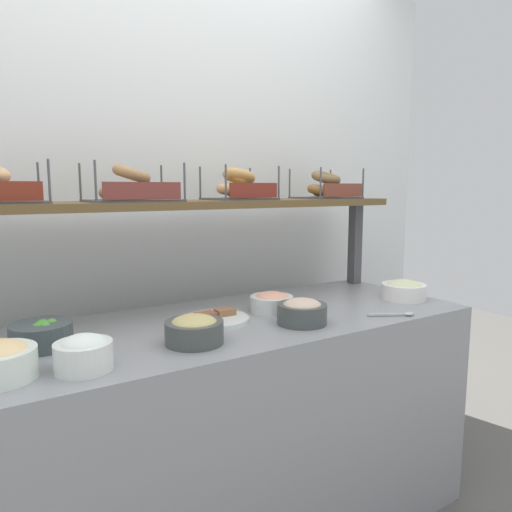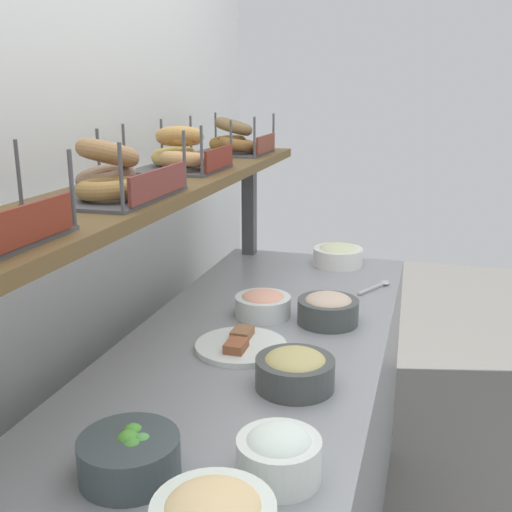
% 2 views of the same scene
% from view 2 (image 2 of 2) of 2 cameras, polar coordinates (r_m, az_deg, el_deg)
% --- Properties ---
extents(back_wall, '(3.13, 0.06, 2.40)m').
position_cam_2_polar(back_wall, '(1.79, -17.86, 4.32)').
color(back_wall, silver).
rests_on(back_wall, ground_plane).
extents(deli_counter, '(1.93, 0.70, 0.85)m').
position_cam_2_polar(deli_counter, '(1.88, -0.62, -20.34)').
color(deli_counter, gray).
rests_on(deli_counter, ground_plane).
extents(shelf_riser_right, '(0.05, 0.05, 0.40)m').
position_cam_2_polar(shelf_riser_right, '(2.51, -0.63, 4.65)').
color(shelf_riser_right, '#4C4C51').
rests_on(shelf_riser_right, deli_counter).
extents(upper_shelf, '(1.89, 0.32, 0.03)m').
position_cam_2_polar(upper_shelf, '(1.64, -9.83, 6.17)').
color(upper_shelf, brown).
rests_on(upper_shelf, shelf_riser_left).
extents(bowl_scallion_spread, '(0.19, 0.19, 0.09)m').
position_cam_2_polar(bowl_scallion_spread, '(2.40, 7.56, 0.13)').
color(bowl_scallion_spread, white).
rests_on(bowl_scallion_spread, deli_counter).
extents(bowl_hummus, '(0.18, 0.18, 0.09)m').
position_cam_2_polar(bowl_hummus, '(1.45, 3.61, -10.40)').
color(bowl_hummus, '#444947').
rests_on(bowl_hummus, deli_counter).
extents(bowl_veggie_mix, '(0.18, 0.18, 0.09)m').
position_cam_2_polar(bowl_veggie_mix, '(1.18, -11.55, -17.57)').
color(bowl_veggie_mix, '#414C4F').
rests_on(bowl_veggie_mix, deli_counter).
extents(bowl_cream_cheese, '(0.15, 0.15, 0.10)m').
position_cam_2_polar(bowl_cream_cheese, '(1.14, 2.12, -17.76)').
color(bowl_cream_cheese, white).
rests_on(bowl_cream_cheese, deli_counter).
extents(bowl_lox_spread, '(0.17, 0.17, 0.08)m').
position_cam_2_polar(bowl_lox_spread, '(1.87, 0.64, -4.41)').
color(bowl_lox_spread, silver).
rests_on(bowl_lox_spread, deli_counter).
extents(bowl_tuna_salad, '(0.18, 0.18, 0.09)m').
position_cam_2_polar(bowl_tuna_salad, '(1.82, 6.65, -4.82)').
color(bowl_tuna_salad, '#434947').
rests_on(bowl_tuna_salad, deli_counter).
extents(serving_plate_white, '(0.24, 0.24, 0.04)m').
position_cam_2_polar(serving_plate_white, '(1.65, -1.41, -8.21)').
color(serving_plate_white, white).
rests_on(serving_plate_white, deli_counter).
extents(serving_spoon_near_plate, '(0.17, 0.10, 0.01)m').
position_cam_2_polar(serving_spoon_near_plate, '(2.17, 11.23, -2.67)').
color(serving_spoon_near_plate, '#B7B7BC').
rests_on(serving_spoon_near_plate, deli_counter).
extents(bagel_basket_everything, '(0.33, 0.26, 0.14)m').
position_cam_2_polar(bagel_basket_everything, '(1.42, -13.27, 7.03)').
color(bagel_basket_everything, '#4C4C51').
rests_on(bagel_basket_everything, upper_shelf).
extents(bagel_basket_sesame, '(0.26, 0.24, 0.14)m').
position_cam_2_polar(bagel_basket_sesame, '(1.85, -6.92, 9.30)').
color(bagel_basket_sesame, '#4C4C51').
rests_on(bagel_basket_sesame, upper_shelf).
extents(bagel_basket_cinnamon_raisin, '(0.28, 0.26, 0.14)m').
position_cam_2_polar(bagel_basket_cinnamon_raisin, '(2.28, -2.00, 10.58)').
color(bagel_basket_cinnamon_raisin, '#4C4C51').
rests_on(bagel_basket_cinnamon_raisin, upper_shelf).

